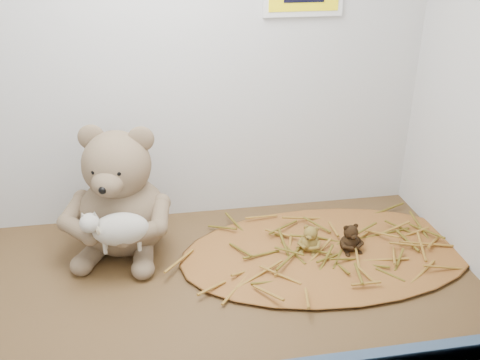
{
  "coord_description": "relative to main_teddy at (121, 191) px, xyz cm",
  "views": [
    {
      "loc": [
        -5.04,
        -90.72,
        67.65
      ],
      "look_at": [
        11.42,
        4.67,
        20.64
      ],
      "focal_mm": 40.0,
      "sensor_mm": 36.0,
      "label": 1
    }
  ],
  "objects": [
    {
      "name": "toy_lamb",
      "position": [
        0.0,
        -10.63,
        -3.37
      ],
      "size": [
        14.92,
        9.1,
        9.64
      ],
      "primitive_type": null,
      "color": "#B1AD9F",
      "rests_on": "main_teddy"
    },
    {
      "name": "straw_bed",
      "position": [
        45.0,
        -10.14,
        -14.18
      ],
      "size": [
        67.41,
        39.14,
        1.3
      ],
      "primitive_type": "ellipsoid",
      "color": "brown",
      "rests_on": "shelf_floor"
    },
    {
      "name": "main_teddy",
      "position": [
        0.0,
        0.0,
        0.0
      ],
      "size": [
        29.87,
        30.79,
        29.66
      ],
      "primitive_type": null,
      "rotation": [
        0.0,
        0.0,
        -0.27
      ],
      "color": "#7F684E",
      "rests_on": "shelf_floor"
    },
    {
      "name": "alcove_shell",
      "position": [
        13.08,
        -6.57,
        30.17
      ],
      "size": [
        120.4,
        60.2,
        90.4
      ],
      "color": "#493519",
      "rests_on": "ground"
    },
    {
      "name": "mini_teddy_brown",
      "position": [
        49.35,
        -10.82,
        -10.21
      ],
      "size": [
        6.19,
        6.44,
        6.63
      ],
      "primitive_type": null,
      "rotation": [
        0.0,
        0.0,
        0.16
      ],
      "color": "black",
      "rests_on": "straw_bed"
    },
    {
      "name": "mini_teddy_tan",
      "position": [
        40.65,
        -9.45,
        -10.32
      ],
      "size": [
        7.28,
        7.37,
        6.41
      ],
      "primitive_type": null,
      "rotation": [
        0.0,
        0.0,
        -0.56
      ],
      "color": "olive",
      "rests_on": "straw_bed"
    }
  ]
}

